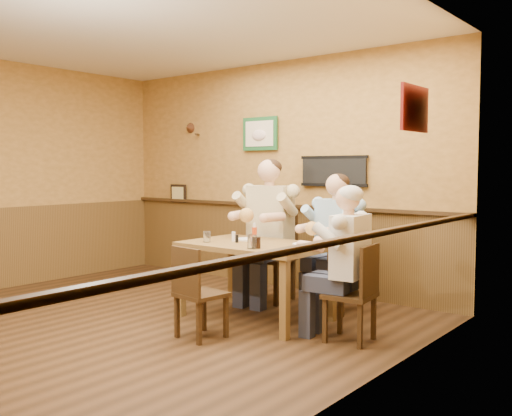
{
  "coord_description": "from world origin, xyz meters",
  "views": [
    {
      "loc": [
        4.3,
        -3.25,
        1.48
      ],
      "look_at": [
        0.88,
        1.02,
        1.1
      ],
      "focal_mm": 40.0,
      "sensor_mm": 36.0,
      "label": 1
    }
  ],
  "objects_px": {
    "diner_blue_polo": "(338,250)",
    "diner_white_elder": "(350,272)",
    "dining_table": "(255,252)",
    "hot_sauce_bottle": "(255,235)",
    "chair_back_right": "(338,268)",
    "water_glass_mid": "(252,242)",
    "chair_back_left": "(270,257)",
    "diner_tan_shirt": "(270,238)",
    "water_glass_left": "(207,237)",
    "chair_right_end": "(350,293)",
    "chair_near_side": "(201,292)",
    "pepper_shaker": "(237,239)",
    "cola_tumbler": "(256,242)",
    "salt_shaker": "(234,236)"
  },
  "relations": [
    {
      "from": "chair_back_right",
      "to": "salt_shaker",
      "type": "height_order",
      "value": "chair_back_right"
    },
    {
      "from": "chair_back_left",
      "to": "chair_back_right",
      "type": "relative_size",
      "value": 1.11
    },
    {
      "from": "hot_sauce_bottle",
      "to": "chair_near_side",
      "type": "bearing_deg",
      "value": -91.85
    },
    {
      "from": "chair_right_end",
      "to": "pepper_shaker",
      "type": "xyz_separation_m",
      "value": [
        -1.26,
        -0.01,
        0.37
      ]
    },
    {
      "from": "diner_blue_polo",
      "to": "diner_white_elder",
      "type": "distance_m",
      "value": 1.03
    },
    {
      "from": "dining_table",
      "to": "chair_right_end",
      "type": "distance_m",
      "value": 1.12
    },
    {
      "from": "chair_near_side",
      "to": "dining_table",
      "type": "bearing_deg",
      "value": -81.14
    },
    {
      "from": "chair_right_end",
      "to": "chair_near_side",
      "type": "height_order",
      "value": "chair_right_end"
    },
    {
      "from": "dining_table",
      "to": "chair_near_side",
      "type": "xyz_separation_m",
      "value": [
        0.03,
        -0.79,
        -0.25
      ]
    },
    {
      "from": "diner_white_elder",
      "to": "salt_shaker",
      "type": "bearing_deg",
      "value": -99.03
    },
    {
      "from": "chair_back_left",
      "to": "diner_tan_shirt",
      "type": "relative_size",
      "value": 0.7
    },
    {
      "from": "chair_right_end",
      "to": "pepper_shaker",
      "type": "bearing_deg",
      "value": -96.27
    },
    {
      "from": "chair_back_right",
      "to": "diner_tan_shirt",
      "type": "relative_size",
      "value": 0.63
    },
    {
      "from": "hot_sauce_bottle",
      "to": "water_glass_left",
      "type": "bearing_deg",
      "value": -161.5
    },
    {
      "from": "dining_table",
      "to": "hot_sauce_bottle",
      "type": "height_order",
      "value": "hot_sauce_bottle"
    },
    {
      "from": "diner_tan_shirt",
      "to": "water_glass_left",
      "type": "distance_m",
      "value": 0.95
    },
    {
      "from": "hot_sauce_bottle",
      "to": "pepper_shaker",
      "type": "bearing_deg",
      "value": -179.62
    },
    {
      "from": "diner_blue_polo",
      "to": "water_glass_mid",
      "type": "relative_size",
      "value": 10.0
    },
    {
      "from": "water_glass_mid",
      "to": "pepper_shaker",
      "type": "xyz_separation_m",
      "value": [
        -0.39,
        0.24,
        -0.02
      ]
    },
    {
      "from": "water_glass_left",
      "to": "chair_back_left",
      "type": "bearing_deg",
      "value": 85.27
    },
    {
      "from": "water_glass_left",
      "to": "cola_tumbler",
      "type": "distance_m",
      "value": 0.66
    },
    {
      "from": "diner_white_elder",
      "to": "hot_sauce_bottle",
      "type": "relative_size",
      "value": 6.43
    },
    {
      "from": "chair_back_left",
      "to": "water_glass_mid",
      "type": "height_order",
      "value": "chair_back_left"
    },
    {
      "from": "dining_table",
      "to": "diner_white_elder",
      "type": "height_order",
      "value": "diner_white_elder"
    },
    {
      "from": "diner_blue_polo",
      "to": "water_glass_left",
      "type": "relative_size",
      "value": 11.81
    },
    {
      "from": "hot_sauce_bottle",
      "to": "chair_back_right",
      "type": "bearing_deg",
      "value": 62.87
    },
    {
      "from": "water_glass_mid",
      "to": "chair_near_side",
      "type": "bearing_deg",
      "value": -111.86
    },
    {
      "from": "pepper_shaker",
      "to": "chair_right_end",
      "type": "bearing_deg",
      "value": 0.44
    },
    {
      "from": "cola_tumbler",
      "to": "diner_white_elder",
      "type": "bearing_deg",
      "value": 13.26
    },
    {
      "from": "water_glass_mid",
      "to": "chair_back_left",
      "type": "bearing_deg",
      "value": 119.02
    },
    {
      "from": "diner_white_elder",
      "to": "water_glass_mid",
      "type": "height_order",
      "value": "diner_white_elder"
    },
    {
      "from": "water_glass_left",
      "to": "cola_tumbler",
      "type": "relative_size",
      "value": 1.02
    },
    {
      "from": "chair_near_side",
      "to": "cola_tumbler",
      "type": "height_order",
      "value": "cola_tumbler"
    },
    {
      "from": "chair_back_right",
      "to": "chair_near_side",
      "type": "relative_size",
      "value": 1.11
    },
    {
      "from": "chair_right_end",
      "to": "salt_shaker",
      "type": "relative_size",
      "value": 8.99
    },
    {
      "from": "cola_tumbler",
      "to": "salt_shaker",
      "type": "distance_m",
      "value": 0.56
    },
    {
      "from": "chair_near_side",
      "to": "salt_shaker",
      "type": "distance_m",
      "value": 0.92
    },
    {
      "from": "chair_back_right",
      "to": "chair_right_end",
      "type": "bearing_deg",
      "value": -48.87
    },
    {
      "from": "chair_back_left",
      "to": "chair_near_side",
      "type": "xyz_separation_m",
      "value": [
        0.38,
        -1.49,
        -0.09
      ]
    },
    {
      "from": "chair_back_right",
      "to": "hot_sauce_bottle",
      "type": "bearing_deg",
      "value": -112.3
    },
    {
      "from": "chair_back_right",
      "to": "water_glass_mid",
      "type": "distance_m",
      "value": 1.17
    },
    {
      "from": "chair_back_right",
      "to": "water_glass_mid",
      "type": "relative_size",
      "value": 7.0
    },
    {
      "from": "water_glass_mid",
      "to": "pepper_shaker",
      "type": "bearing_deg",
      "value": 148.35
    },
    {
      "from": "chair_near_side",
      "to": "diner_tan_shirt",
      "type": "height_order",
      "value": "diner_tan_shirt"
    },
    {
      "from": "pepper_shaker",
      "to": "cola_tumbler",
      "type": "bearing_deg",
      "value": -25.83
    },
    {
      "from": "diner_white_elder",
      "to": "chair_near_side",
      "type": "bearing_deg",
      "value": -62.57
    },
    {
      "from": "dining_table",
      "to": "chair_back_left",
      "type": "relative_size",
      "value": 1.41
    },
    {
      "from": "pepper_shaker",
      "to": "water_glass_left",
      "type": "bearing_deg",
      "value": -148.18
    },
    {
      "from": "chair_near_side",
      "to": "hot_sauce_bottle",
      "type": "xyz_separation_m",
      "value": [
        0.02,
        0.71,
        0.44
      ]
    },
    {
      "from": "water_glass_left",
      "to": "diner_tan_shirt",
      "type": "bearing_deg",
      "value": 85.27
    }
  ]
}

